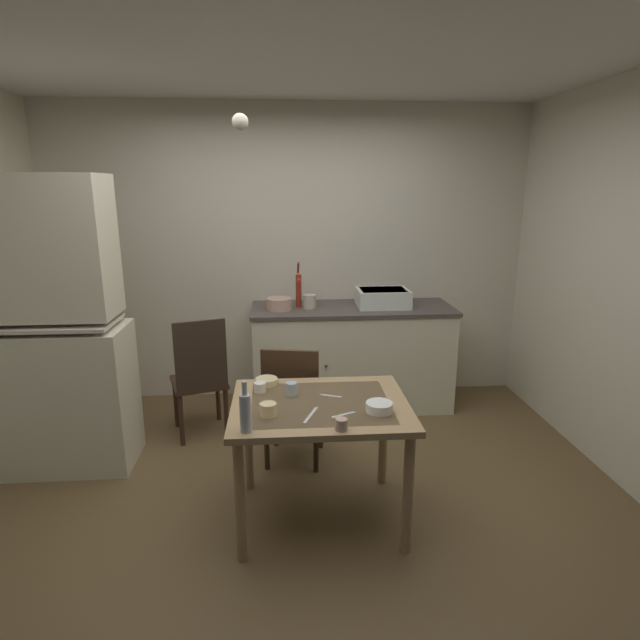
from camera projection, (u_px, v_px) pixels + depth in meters
ground_plane at (298, 502)px, 3.20m from camera, size 5.22×5.22×0.00m
wall_back at (290, 255)px, 4.63m from camera, size 4.32×0.10×2.60m
ceiling_slab at (292, 30)px, 2.53m from camera, size 4.32×3.66×0.10m
hutch_cabinet at (51, 338)px, 3.42m from camera, size 0.96×0.49×1.98m
counter_cabinet at (352, 356)px, 4.53m from camera, size 1.73×0.64×0.90m
sink_basin at (383, 298)px, 4.42m from camera, size 0.44×0.34×0.15m
hand_pump at (299, 287)px, 4.38m from camera, size 0.05×0.27×0.39m
mixing_bowl_counter at (279, 304)px, 4.31m from camera, size 0.21×0.21×0.10m
stoneware_crock at (310, 301)px, 4.35m from camera, size 0.11×0.11×0.12m
dining_table at (320, 419)px, 2.90m from camera, size 0.99×0.79×0.73m
chair_far_side at (293, 402)px, 3.54m from camera, size 0.46×0.46×0.88m
chair_by_counter at (200, 376)px, 3.92m from camera, size 0.50×0.50×0.96m
serving_bowl_wide at (379, 407)px, 2.76m from camera, size 0.15×0.15×0.05m
soup_bowl_small at (267, 381)px, 3.14m from camera, size 0.14×0.14×0.04m
mug_dark at (268, 410)px, 2.71m from camera, size 0.09×0.09×0.07m
teacup_mint at (341, 424)px, 2.55m from camera, size 0.06×0.06×0.06m
teacup_cream at (260, 387)px, 3.02m from camera, size 0.07×0.07×0.06m
mug_tall at (291, 389)px, 2.98m from camera, size 0.07×0.07×0.08m
glass_bottle at (245, 412)px, 2.51m from camera, size 0.06×0.06×0.26m
table_knife at (311, 415)px, 2.71m from camera, size 0.09×0.19×0.00m
teaspoon_near_bowl at (249, 407)px, 2.82m from camera, size 0.03×0.12×0.00m
teaspoon_by_cup at (331, 396)px, 2.96m from camera, size 0.12×0.07×0.00m
serving_spoon at (344, 415)px, 2.72m from camera, size 0.14×0.08×0.00m
pendant_bulb at (240, 122)px, 2.47m from camera, size 0.08×0.08×0.08m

